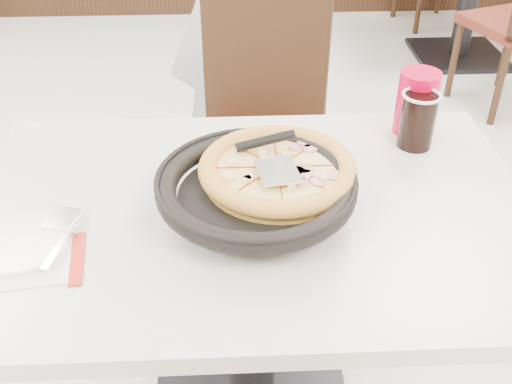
{
  "coord_description": "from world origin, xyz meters",
  "views": [
    {
      "loc": [
        0.24,
        -1.06,
        1.5
      ],
      "look_at": [
        0.29,
        -0.06,
        0.8
      ],
      "focal_mm": 42.0,
      "sensor_mm": 36.0,
      "label": 1
    }
  ],
  "objects_px": {
    "chair_far": "(251,154)",
    "cola_glass": "(417,122)",
    "side_plate": "(21,245)",
    "red_cup": "(416,102)",
    "pizza_pan": "(256,195)",
    "main_table": "(252,328)",
    "pizza": "(277,175)"
  },
  "relations": [
    {
      "from": "pizza_pan",
      "to": "red_cup",
      "type": "xyz_separation_m",
      "value": [
        0.41,
        0.33,
        0.04
      ]
    },
    {
      "from": "chair_far",
      "to": "cola_glass",
      "type": "bearing_deg",
      "value": 148.79
    },
    {
      "from": "main_table",
      "to": "chair_far",
      "type": "bearing_deg",
      "value": 87.91
    },
    {
      "from": "side_plate",
      "to": "red_cup",
      "type": "xyz_separation_m",
      "value": [
        0.87,
        0.42,
        0.07
      ]
    },
    {
      "from": "pizza",
      "to": "main_table",
      "type": "bearing_deg",
      "value": -159.74
    },
    {
      "from": "cola_glass",
      "to": "red_cup",
      "type": "distance_m",
      "value": 0.07
    },
    {
      "from": "chair_far",
      "to": "side_plate",
      "type": "distance_m",
      "value": 0.95
    },
    {
      "from": "chair_far",
      "to": "pizza_pan",
      "type": "height_order",
      "value": "chair_far"
    },
    {
      "from": "pizza",
      "to": "side_plate",
      "type": "height_order",
      "value": "pizza"
    },
    {
      "from": "side_plate",
      "to": "main_table",
      "type": "bearing_deg",
      "value": 15.02
    },
    {
      "from": "pizza",
      "to": "red_cup",
      "type": "relative_size",
      "value": 1.91
    },
    {
      "from": "main_table",
      "to": "chair_far",
      "type": "relative_size",
      "value": 1.26
    },
    {
      "from": "chair_far",
      "to": "side_plate",
      "type": "bearing_deg",
      "value": 76.08
    },
    {
      "from": "pizza",
      "to": "cola_glass",
      "type": "height_order",
      "value": "cola_glass"
    },
    {
      "from": "main_table",
      "to": "chair_far",
      "type": "height_order",
      "value": "chair_far"
    },
    {
      "from": "main_table",
      "to": "red_cup",
      "type": "distance_m",
      "value": 0.69
    },
    {
      "from": "side_plate",
      "to": "pizza",
      "type": "bearing_deg",
      "value": 15.62
    },
    {
      "from": "pizza_pan",
      "to": "side_plate",
      "type": "bearing_deg",
      "value": -168.07
    },
    {
      "from": "main_table",
      "to": "chair_far",
      "type": "distance_m",
      "value": 0.67
    },
    {
      "from": "pizza_pan",
      "to": "pizza",
      "type": "height_order",
      "value": "pizza"
    },
    {
      "from": "main_table",
      "to": "red_cup",
      "type": "xyz_separation_m",
      "value": [
        0.42,
        0.3,
        0.45
      ]
    },
    {
      "from": "chair_far",
      "to": "cola_glass",
      "type": "xyz_separation_m",
      "value": [
        0.38,
        -0.43,
        0.34
      ]
    },
    {
      "from": "main_table",
      "to": "cola_glass",
      "type": "height_order",
      "value": "cola_glass"
    },
    {
      "from": "pizza_pan",
      "to": "red_cup",
      "type": "distance_m",
      "value": 0.53
    },
    {
      "from": "pizza",
      "to": "chair_far",
      "type": "bearing_deg",
      "value": 92.86
    },
    {
      "from": "chair_far",
      "to": "side_plate",
      "type": "xyz_separation_m",
      "value": [
        -0.47,
        -0.78,
        0.28
      ]
    },
    {
      "from": "main_table",
      "to": "pizza",
      "type": "relative_size",
      "value": 3.92
    },
    {
      "from": "pizza",
      "to": "red_cup",
      "type": "distance_m",
      "value": 0.46
    },
    {
      "from": "main_table",
      "to": "pizza_pan",
      "type": "bearing_deg",
      "value": -68.27
    },
    {
      "from": "main_table",
      "to": "red_cup",
      "type": "relative_size",
      "value": 7.5
    },
    {
      "from": "pizza_pan",
      "to": "cola_glass",
      "type": "distance_m",
      "value": 0.47
    },
    {
      "from": "pizza_pan",
      "to": "cola_glass",
      "type": "height_order",
      "value": "cola_glass"
    }
  ]
}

